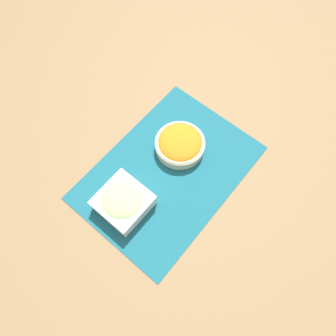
% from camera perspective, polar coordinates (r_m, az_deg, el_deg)
% --- Properties ---
extents(ground_plane, '(3.00, 3.00, 0.00)m').
position_cam_1_polar(ground_plane, '(1.03, -0.00, -0.78)').
color(ground_plane, olive).
extents(placemat, '(0.55, 0.39, 0.00)m').
position_cam_1_polar(placemat, '(1.02, -0.00, -0.73)').
color(placemat, '#195B6B').
rests_on(placemat, ground_plane).
extents(carrot_bowl, '(0.16, 0.16, 0.05)m').
position_cam_1_polar(carrot_bowl, '(1.04, 2.09, 4.21)').
color(carrot_bowl, beige).
rests_on(carrot_bowl, placemat).
extents(cucumber_bowl, '(0.14, 0.14, 0.07)m').
position_cam_1_polar(cucumber_bowl, '(0.96, -7.82, -5.84)').
color(cucumber_bowl, silver).
rests_on(cucumber_bowl, placemat).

